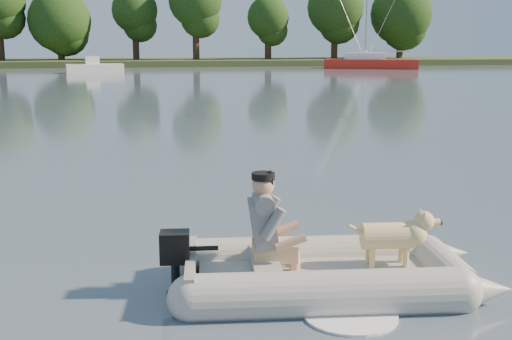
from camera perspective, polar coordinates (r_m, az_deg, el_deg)
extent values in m
plane|color=slate|center=(7.73, 1.00, -9.10)|extent=(160.00, 160.00, 0.00)
cube|color=#47512D|center=(69.17, -8.54, 9.42)|extent=(160.00, 12.00, 0.70)
cylinder|color=#332316|center=(69.61, -21.77, 10.30)|extent=(0.70, 0.70, 4.24)
cylinder|color=#332316|center=(68.99, -16.93, 10.07)|extent=(0.70, 0.70, 2.94)
sphere|color=#2B4F1A|center=(69.00, -17.08, 12.57)|extent=(6.27, 6.27, 6.27)
cylinder|color=#332316|center=(69.07, -10.62, 10.67)|extent=(0.70, 0.70, 3.67)
sphere|color=#2B4F1A|center=(69.13, -10.74, 13.80)|extent=(4.69, 4.69, 4.69)
cylinder|color=#332316|center=(67.45, -5.35, 11.06)|extent=(0.70, 0.70, 4.29)
sphere|color=#2B4F1A|center=(67.56, -5.43, 14.80)|extent=(5.43, 5.43, 5.43)
cylinder|color=#332316|center=(68.71, 1.08, 10.67)|extent=(0.70, 0.70, 3.21)
sphere|color=#2B4F1A|center=(68.74, 1.09, 13.42)|extent=(4.41, 4.41, 4.41)
cylinder|color=#332316|center=(71.04, 6.98, 10.91)|extent=(0.70, 0.70, 3.94)
sphere|color=#2B4F1A|center=(71.11, 7.06, 14.17)|extent=(6.03, 6.03, 6.03)
cylinder|color=#332316|center=(73.78, 12.66, 10.57)|extent=(0.70, 0.70, 3.52)
sphere|color=#2B4F1A|center=(73.82, 12.78, 13.38)|extent=(6.68, 6.68, 6.68)
cube|color=red|center=(61.18, 10.19, 9.17)|extent=(8.85, 5.44, 1.06)
cube|color=white|center=(61.17, 9.71, 9.93)|extent=(4.16, 3.12, 0.64)
cylinder|color=#A5A5AA|center=(61.25, 9.88, 14.65)|extent=(0.17, 0.17, 10.62)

